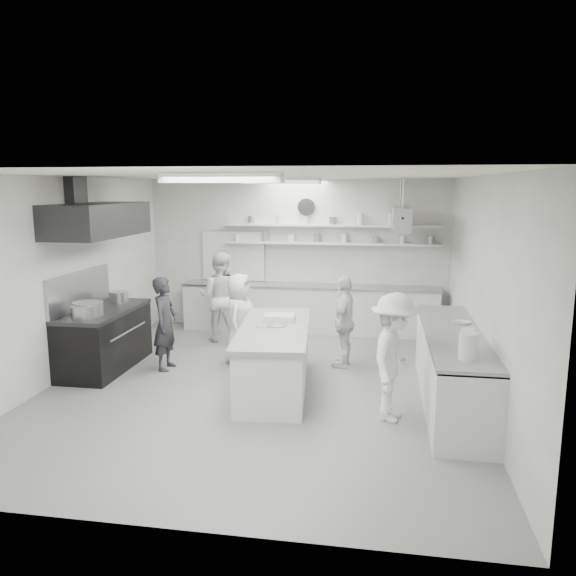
% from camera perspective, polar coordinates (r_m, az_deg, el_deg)
% --- Properties ---
extents(floor, '(6.00, 7.00, 0.02)m').
position_cam_1_polar(floor, '(8.27, -2.82, -9.97)').
color(floor, gray).
rests_on(floor, ground).
extents(ceiling, '(6.00, 7.00, 0.02)m').
position_cam_1_polar(ceiling, '(7.76, -3.02, 11.44)').
color(ceiling, white).
rests_on(ceiling, wall_back).
extents(wall_back, '(6.00, 0.04, 3.00)m').
position_cam_1_polar(wall_back, '(11.28, 0.88, 3.42)').
color(wall_back, silver).
rests_on(wall_back, floor).
extents(wall_front, '(6.00, 0.04, 3.00)m').
position_cam_1_polar(wall_front, '(4.61, -12.29, -7.05)').
color(wall_front, silver).
rests_on(wall_front, floor).
extents(wall_left, '(0.04, 7.00, 3.00)m').
position_cam_1_polar(wall_left, '(9.00, -21.92, 0.90)').
color(wall_left, silver).
rests_on(wall_left, floor).
extents(wall_right, '(0.04, 7.00, 3.00)m').
position_cam_1_polar(wall_right, '(7.81, 19.11, -0.25)').
color(wall_right, silver).
rests_on(wall_right, floor).
extents(stove, '(0.80, 1.80, 0.90)m').
position_cam_1_polar(stove, '(9.36, -18.12, -5.10)').
color(stove, black).
rests_on(stove, floor).
extents(exhaust_hood, '(0.85, 2.00, 0.50)m').
position_cam_1_polar(exhaust_hood, '(9.06, -18.80, 6.57)').
color(exhaust_hood, '#282829').
rests_on(exhaust_hood, wall_left).
extents(back_counter, '(5.00, 0.60, 0.92)m').
position_cam_1_polar(back_counter, '(11.13, 2.16, -2.12)').
color(back_counter, silver).
rests_on(back_counter, floor).
extents(shelf_lower, '(4.20, 0.26, 0.04)m').
position_cam_1_polar(shelf_lower, '(11.05, 4.38, 4.54)').
color(shelf_lower, silver).
rests_on(shelf_lower, wall_back).
extents(shelf_upper, '(4.20, 0.26, 0.04)m').
position_cam_1_polar(shelf_upper, '(11.02, 4.41, 6.36)').
color(shelf_upper, silver).
rests_on(shelf_upper, wall_back).
extents(pass_through_window, '(1.30, 0.04, 1.00)m').
position_cam_1_polar(pass_through_window, '(11.54, -5.55, 3.27)').
color(pass_through_window, black).
rests_on(pass_through_window, wall_back).
extents(wall_clock, '(0.32, 0.05, 0.32)m').
position_cam_1_polar(wall_clock, '(11.14, 1.89, 8.23)').
color(wall_clock, silver).
rests_on(wall_clock, wall_back).
extents(right_counter, '(0.74, 3.30, 0.94)m').
position_cam_1_polar(right_counter, '(7.82, 16.35, -7.89)').
color(right_counter, silver).
rests_on(right_counter, floor).
extents(pot_rack, '(0.30, 1.60, 0.40)m').
position_cam_1_polar(pot_rack, '(10.00, 11.42, 6.93)').
color(pot_rack, '#A1A3A9').
rests_on(pot_rack, ceiling).
extents(light_fixture_front, '(1.30, 0.25, 0.10)m').
position_cam_1_polar(light_fixture_front, '(6.01, -6.77, 11.04)').
color(light_fixture_front, silver).
rests_on(light_fixture_front, ceiling).
extents(light_fixture_rear, '(1.30, 0.25, 0.10)m').
position_cam_1_polar(light_fixture_rear, '(9.53, -0.65, 10.82)').
color(light_fixture_rear, silver).
rests_on(light_fixture_rear, ceiling).
extents(prep_island, '(1.11, 2.43, 0.87)m').
position_cam_1_polar(prep_island, '(8.01, -1.40, -7.30)').
color(prep_island, silver).
rests_on(prep_island, floor).
extents(stove_pot, '(0.44, 0.44, 0.25)m').
position_cam_1_polar(stove_pot, '(8.85, -19.63, -2.16)').
color(stove_pot, '#A1A3A9').
rests_on(stove_pot, stove).
extents(cook_stove, '(0.37, 0.55, 1.47)m').
position_cam_1_polar(cook_stove, '(9.00, -12.35, -3.54)').
color(cook_stove, '#27262C').
rests_on(cook_stove, floor).
extents(cook_back, '(0.83, 0.65, 1.67)m').
position_cam_1_polar(cook_back, '(10.48, -6.91, -0.89)').
color(cook_back, white).
rests_on(cook_back, floor).
extents(cook_island_left, '(0.49, 0.74, 1.47)m').
position_cam_1_polar(cook_island_left, '(9.17, -4.97, -3.09)').
color(cook_island_left, white).
rests_on(cook_island_left, floor).
extents(cook_island_right, '(0.50, 0.91, 1.47)m').
position_cam_1_polar(cook_island_right, '(8.99, 5.73, -3.39)').
color(cook_island_right, white).
rests_on(cook_island_right, floor).
extents(cook_right, '(0.82, 1.14, 1.59)m').
position_cam_1_polar(cook_right, '(7.02, 10.72, -6.93)').
color(cook_right, white).
rests_on(cook_right, floor).
extents(bowl_island_a, '(0.31, 0.31, 0.06)m').
position_cam_1_polar(bowl_island_a, '(7.94, -1.12, -3.98)').
color(bowl_island_a, '#A1A3A9').
rests_on(bowl_island_a, prep_island).
extents(bowl_island_b, '(0.25, 0.25, 0.07)m').
position_cam_1_polar(bowl_island_b, '(7.89, -2.49, -4.05)').
color(bowl_island_b, silver).
rests_on(bowl_island_b, prep_island).
extents(bowl_right, '(0.33, 0.33, 0.06)m').
position_cam_1_polar(bowl_right, '(8.18, 17.14, -3.48)').
color(bowl_right, silver).
rests_on(bowl_right, right_counter).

